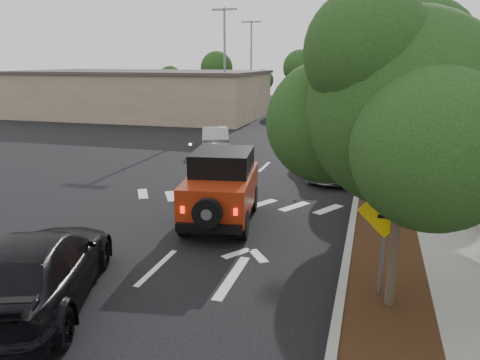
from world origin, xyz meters
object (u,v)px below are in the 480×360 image
at_px(red_jeep, 222,186).
at_px(black_suv_oncoming, 36,270).
at_px(speed_hump_sign, 385,225).
at_px(silver_suv_ahead, 329,159).

relative_size(red_jeep, black_suv_oncoming, 0.83).
relative_size(black_suv_oncoming, speed_hump_sign, 2.25).
height_order(black_suv_oncoming, speed_hump_sign, speed_hump_sign).
bearing_deg(black_suv_oncoming, silver_suv_ahead, -129.56).
xyz_separation_m(red_jeep, silver_suv_ahead, (2.73, 7.16, -0.41)).
relative_size(silver_suv_ahead, black_suv_oncoming, 0.96).
height_order(red_jeep, silver_suv_ahead, red_jeep).
distance_m(red_jeep, black_suv_oncoming, 6.66).
height_order(red_jeep, black_suv_oncoming, red_jeep).
xyz_separation_m(red_jeep, speed_hump_sign, (4.93, -4.11, 0.57)).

